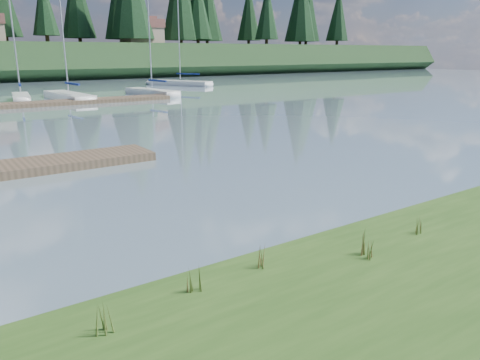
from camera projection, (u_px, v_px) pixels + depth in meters
dock_far at (2, 106)px, 33.99m from camera, size 26.00×2.20×0.30m
sailboat_bg_2 at (21, 97)px, 39.05m from camera, size 2.15×6.41×9.65m
sailboat_bg_3 at (66, 95)px, 40.47m from camera, size 2.41×9.05×13.03m
sailboat_bg_4 at (148, 91)px, 44.23m from camera, size 2.78×7.82×11.35m
sailboat_bg_5 at (175, 83)px, 57.10m from camera, size 5.90×8.86×12.89m
weed_0 at (194, 278)px, 7.23m from camera, size 0.17×0.14×0.56m
weed_1 at (261, 256)px, 8.05m from camera, size 0.17×0.14×0.53m
weed_2 at (364, 244)px, 8.53m from camera, size 0.17×0.14×0.56m
weed_3 at (102, 316)px, 6.17m from camera, size 0.17×0.14×0.59m
weed_4 at (371, 251)px, 8.40m from camera, size 0.17×0.14×0.37m
weed_5 at (420, 224)px, 9.57m from camera, size 0.17×0.14×0.48m
mud_lip at (180, 292)px, 7.86m from camera, size 60.00×0.50×0.14m
conifer_5 at (44, 4)px, 70.00m from camera, size 3.96×3.96×10.35m
conifer_7 at (197, 5)px, 85.25m from camera, size 5.28×5.28×13.20m
conifer_8 at (267, 11)px, 89.40m from camera, size 4.62×4.62×11.77m
conifer_9 at (307, 8)px, 98.55m from camera, size 5.94×5.94×14.62m
house_2 at (142, 31)px, 78.37m from camera, size 6.30×5.30×4.65m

